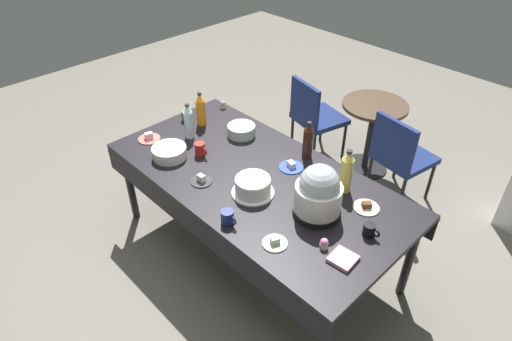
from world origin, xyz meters
The scene contains 26 objects.
ground centered at (0.00, 0.00, 0.00)m, with size 9.00×9.00×0.00m, color slate.
potluck_table centered at (0.00, 0.00, 0.69)m, with size 2.20×1.10×0.75m.
frosted_layer_cake centered at (0.12, -0.14, 0.81)m, with size 0.29×0.29×0.12m.
slow_cooker centered at (0.54, 0.01, 0.91)m, with size 0.31×0.31×0.36m.
glass_salad_bowl centered at (-0.47, 0.30, 0.79)m, with size 0.22×0.22×0.09m, color #B2C6BC.
ceramic_snack_bowl centered at (-0.62, -0.29, 0.79)m, with size 0.26×0.26×0.08m, color silver.
dessert_plate_charcoal centered at (-0.22, -0.31, 0.76)m, with size 0.15×0.15×0.06m.
dessert_plate_cream centered at (0.73, 0.27, 0.76)m, with size 0.17×0.17×0.05m.
dessert_plate_coral centered at (-0.93, -0.27, 0.76)m, with size 0.17×0.17×0.06m.
dessert_plate_cobalt centered at (0.10, 0.25, 0.76)m, with size 0.18×0.18×0.05m.
dessert_plate_sage centered at (0.54, -0.37, 0.76)m, with size 0.15×0.15×0.05m.
cupcake_mint centered at (0.76, -0.19, 0.78)m, with size 0.05×0.05×0.07m.
cupcake_cocoa centered at (0.39, 0.30, 0.78)m, with size 0.05×0.05×0.07m.
cupcake_rose centered at (-0.92, 0.48, 0.78)m, with size 0.05×0.05×0.07m.
soda_bottle_cola centered at (0.09, 0.44, 0.89)m, with size 0.07×0.07×0.30m.
soda_bottle_water centered at (-0.74, -0.02, 0.88)m, with size 0.07×0.07×0.29m.
soda_bottle_ginger_ale centered at (0.52, 0.32, 0.90)m, with size 0.08×0.08×0.32m.
soda_bottle_orange_juice centered at (-0.83, 0.18, 0.88)m, with size 0.08×0.08×0.29m.
coffee_mug_black centered at (0.88, 0.08, 0.79)m, with size 0.11×0.07×0.08m.
coffee_mug_olive centered at (-0.98, 0.13, 0.79)m, with size 0.13×0.09×0.08m.
coffee_mug_navy centered at (0.22, -0.45, 0.80)m, with size 0.12×0.08×0.09m.
coffee_mug_red centered at (-0.48, -0.11, 0.80)m, with size 0.12×0.08×0.10m.
paper_napkin_stack centered at (0.89, -0.19, 0.76)m, with size 0.14×0.14×0.02m, color pink.
maroon_chair_left centered at (-0.57, 1.35, 0.49)m, with size 0.53×0.53×0.85m.
maroon_chair_right centered at (0.39, 1.35, 0.49)m, with size 0.51×0.51×0.85m.
round_cafe_table centered at (-0.05, 1.57, 0.50)m, with size 0.60×0.60×0.72m.
Camera 1 is at (1.75, -1.70, 2.61)m, focal length 30.72 mm.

